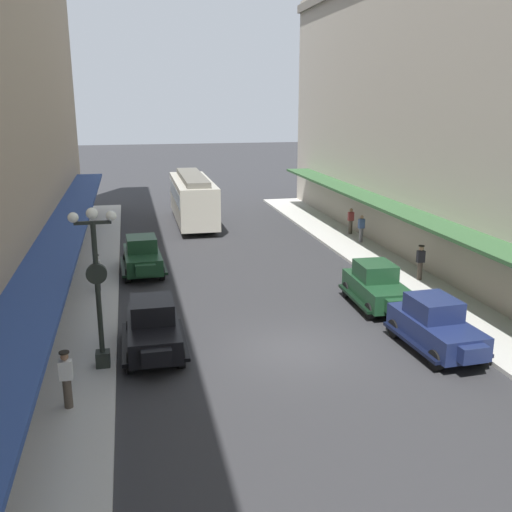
% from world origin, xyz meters
% --- Properties ---
extents(ground_plane, '(200.00, 200.00, 0.00)m').
position_xyz_m(ground_plane, '(0.00, 0.00, 0.00)').
color(ground_plane, '#2D2D30').
extents(sidewalk_left, '(3.00, 60.00, 0.15)m').
position_xyz_m(sidewalk_left, '(-7.50, 0.00, 0.07)').
color(sidewalk_left, '#B7B5AD').
rests_on(sidewalk_left, ground).
extents(sidewalk_right, '(3.00, 60.00, 0.15)m').
position_xyz_m(sidewalk_right, '(7.50, 0.00, 0.07)').
color(sidewalk_right, '#B7B5AD').
rests_on(sidewalk_right, ground).
extents(parked_car_0, '(2.27, 4.31, 1.84)m').
position_xyz_m(parked_car_0, '(-4.82, 10.46, 0.94)').
color(parked_car_0, '#193D23').
rests_on(parked_car_0, ground).
extents(parked_car_1, '(2.15, 4.26, 1.84)m').
position_xyz_m(parked_car_1, '(-4.74, 0.87, 0.94)').
color(parked_car_1, black).
rests_on(parked_car_1, ground).
extents(parked_car_2, '(2.28, 4.31, 1.84)m').
position_xyz_m(parked_car_2, '(4.78, -1.04, 0.94)').
color(parked_car_2, '#19234C').
rests_on(parked_car_2, ground).
extents(parked_car_3, '(2.27, 4.31, 1.84)m').
position_xyz_m(parked_car_3, '(4.61, 3.49, 0.94)').
color(parked_car_3, '#193D23').
rests_on(parked_car_3, ground).
extents(streetcar, '(2.61, 9.62, 3.46)m').
position_xyz_m(streetcar, '(-0.97, 21.92, 1.90)').
color(streetcar, '#ADA899').
rests_on(streetcar, ground).
extents(lamp_post_with_clock, '(1.42, 0.44, 5.16)m').
position_xyz_m(lamp_post_with_clock, '(-6.40, -0.16, 2.99)').
color(lamp_post_with_clock, black).
rests_on(lamp_post_with_clock, sidewalk_left).
extents(fire_hydrant, '(0.24, 0.24, 0.82)m').
position_xyz_m(fire_hydrant, '(6.35, 1.63, 0.56)').
color(fire_hydrant, '#B21E19').
rests_on(fire_hydrant, sidewalk_right).
extents(pedestrian_0, '(0.36, 0.28, 1.67)m').
position_xyz_m(pedestrian_0, '(-6.88, 7.67, 1.01)').
color(pedestrian_0, '#2D2D33').
rests_on(pedestrian_0, sidewalk_left).
extents(pedestrian_1, '(0.36, 0.28, 1.67)m').
position_xyz_m(pedestrian_1, '(7.99, 6.08, 1.01)').
color(pedestrian_1, '#4C4238').
rests_on(pedestrian_1, sidewalk_right).
extents(pedestrian_2, '(0.36, 0.28, 1.67)m').
position_xyz_m(pedestrian_2, '(-7.25, -2.61, 1.01)').
color(pedestrian_2, '#4C4238').
rests_on(pedestrian_2, sidewalk_left).
extents(pedestrian_3, '(0.36, 0.24, 1.64)m').
position_xyz_m(pedestrian_3, '(8.19, 13.72, 0.99)').
color(pedestrian_3, slate).
rests_on(pedestrian_3, sidewalk_right).
extents(pedestrian_4, '(0.36, 0.24, 1.64)m').
position_xyz_m(pedestrian_4, '(8.41, 15.95, 0.99)').
color(pedestrian_4, '#4C4238').
rests_on(pedestrian_4, sidewalk_right).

